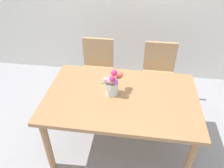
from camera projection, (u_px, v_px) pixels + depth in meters
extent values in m
plane|color=#939399|center=(120.00, 143.00, 2.63)|extent=(12.00, 12.00, 0.00)
cube|color=#9E7047|center=(121.00, 97.00, 2.21)|extent=(1.53, 0.98, 0.04)
cylinder|color=#9E7047|center=(48.00, 146.00, 2.17)|extent=(0.07, 0.07, 0.69)
cylinder|color=#9E7047|center=(189.00, 163.00, 2.02)|extent=(0.07, 0.07, 0.69)
cylinder|color=#9E7047|center=(71.00, 94.00, 2.83)|extent=(0.07, 0.07, 0.69)
cylinder|color=#9E7047|center=(180.00, 104.00, 2.67)|extent=(0.07, 0.07, 0.69)
cube|color=tan|center=(96.00, 74.00, 3.00)|extent=(0.42, 0.42, 0.04)
cylinder|color=tan|center=(107.00, 97.00, 2.98)|extent=(0.04, 0.04, 0.44)
cylinder|color=tan|center=(82.00, 94.00, 3.02)|extent=(0.04, 0.04, 0.44)
cylinder|color=tan|center=(111.00, 81.00, 3.27)|extent=(0.04, 0.04, 0.44)
cylinder|color=tan|center=(88.00, 80.00, 3.31)|extent=(0.04, 0.04, 0.44)
cube|color=tan|center=(98.00, 53.00, 3.02)|extent=(0.42, 0.04, 0.42)
cube|color=tan|center=(158.00, 79.00, 2.91)|extent=(0.42, 0.42, 0.04)
cylinder|color=tan|center=(170.00, 102.00, 2.89)|extent=(0.04, 0.04, 0.44)
cylinder|color=tan|center=(143.00, 100.00, 2.93)|extent=(0.04, 0.04, 0.44)
cylinder|color=tan|center=(168.00, 86.00, 3.17)|extent=(0.04, 0.04, 0.44)
cylinder|color=tan|center=(143.00, 84.00, 3.21)|extent=(0.04, 0.04, 0.44)
cube|color=tan|center=(160.00, 57.00, 2.93)|extent=(0.42, 0.04, 0.42)
cylinder|color=silver|center=(112.00, 88.00, 2.18)|extent=(0.13, 0.13, 0.14)
sphere|color=#D12D66|center=(114.00, 73.00, 2.11)|extent=(0.06, 0.06, 0.06)
cylinder|color=#478438|center=(114.00, 77.00, 2.14)|extent=(0.01, 0.01, 0.10)
sphere|color=#EA9EBC|center=(110.00, 80.00, 2.08)|extent=(0.07, 0.07, 0.07)
cylinder|color=#478438|center=(110.00, 83.00, 2.10)|extent=(0.01, 0.01, 0.06)
sphere|color=#B266C6|center=(115.00, 82.00, 2.10)|extent=(0.07, 0.07, 0.07)
cylinder|color=#478438|center=(115.00, 83.00, 2.11)|extent=(0.01, 0.01, 0.04)
sphere|color=#E55B4C|center=(119.00, 75.00, 2.19)|extent=(0.08, 0.08, 0.08)
cylinder|color=#478438|center=(119.00, 77.00, 2.20)|extent=(0.01, 0.01, 0.04)
sphere|color=#D12D66|center=(112.00, 79.00, 2.05)|extent=(0.06, 0.06, 0.06)
cylinder|color=#478438|center=(112.00, 82.00, 2.08)|extent=(0.01, 0.01, 0.09)
sphere|color=#EA9EBC|center=(106.00, 81.00, 2.11)|extent=(0.06, 0.06, 0.06)
cylinder|color=#478438|center=(106.00, 83.00, 2.12)|extent=(0.01, 0.01, 0.04)
sphere|color=#EFD14C|center=(109.00, 80.00, 2.10)|extent=(0.05, 0.05, 0.05)
cylinder|color=#478438|center=(109.00, 82.00, 2.12)|extent=(0.01, 0.01, 0.04)
sphere|color=#EA9EBC|center=(106.00, 79.00, 2.08)|extent=(0.04, 0.04, 0.04)
cylinder|color=#478438|center=(106.00, 82.00, 2.10)|extent=(0.01, 0.01, 0.07)
ellipsoid|color=#478438|center=(116.00, 79.00, 2.16)|extent=(0.06, 0.07, 0.01)
ellipsoid|color=#478438|center=(103.00, 83.00, 2.10)|extent=(0.07, 0.06, 0.01)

